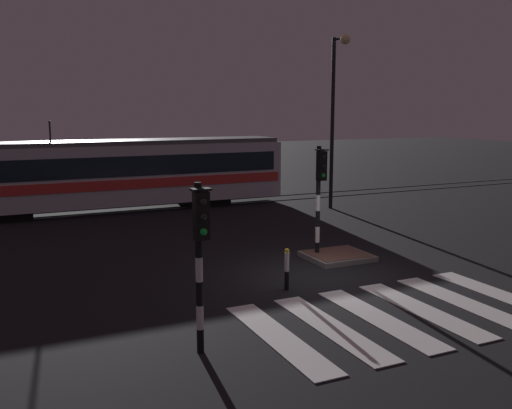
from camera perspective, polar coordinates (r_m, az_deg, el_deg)
ground_plane at (r=16.11m, az=7.06°, el=-7.26°), size 120.00×120.00×0.00m
rail_near at (r=27.15m, az=-6.92°, el=-0.28°), size 80.00×0.12×0.03m
rail_far at (r=28.50m, az=-7.82°, el=0.17°), size 80.00×0.12×0.03m
crosswalk_zebra at (r=13.62m, az=14.40°, el=-10.66°), size 7.04×4.10×0.02m
traffic_island at (r=18.00m, az=8.21°, el=-5.18°), size 1.93×1.71×0.18m
traffic_light_median_centre at (r=17.53m, az=6.48°, el=1.96°), size 0.36×0.42×3.54m
traffic_light_corner_near_left at (r=10.57m, az=-5.66°, el=-3.91°), size 0.36×0.42×3.33m
street_lamp_trackside_right at (r=26.44m, az=8.05°, el=10.16°), size 0.44×1.21×7.90m
tram at (r=26.75m, az=-14.61°, el=3.08°), size 16.62×2.58×4.15m
bollard_island_edge at (r=14.74m, az=3.14°, el=-6.55°), size 0.12×0.12×1.11m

